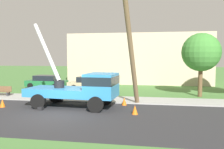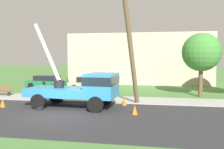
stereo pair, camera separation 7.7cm
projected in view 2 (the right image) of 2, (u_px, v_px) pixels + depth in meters
name	position (u px, v px, depth m)	size (l,w,h in m)	color
ground_plane	(101.00, 89.00, 25.72)	(120.00, 120.00, 0.00)	#477538
road_asphalt	(56.00, 115.00, 13.93)	(80.00, 8.08, 0.01)	#2B2B2D
sidewalk_strip	(83.00, 99.00, 19.22)	(80.00, 2.71, 0.10)	#9E9E99
utility_truck	(83.00, 87.00, 16.01)	(6.74, 3.24, 5.98)	#2D84C6
leaning_utility_pole	(130.00, 43.00, 15.46)	(1.14, 3.91, 8.48)	brown
traffic_cone_ahead	(135.00, 110.00, 14.11)	(0.36, 0.36, 0.56)	orange
traffic_cone_behind	(3.00, 103.00, 16.21)	(0.36, 0.36, 0.56)	orange
traffic_cone_curbside	(124.00, 101.00, 16.82)	(0.36, 0.36, 0.56)	orange
parked_sedan_green	(47.00, 82.00, 26.02)	(4.50, 2.19, 1.42)	#1E6638
parked_sedan_tan	(90.00, 83.00, 24.30)	(4.45, 2.10, 1.42)	tan
park_bench	(3.00, 91.00, 20.49)	(1.60, 0.45, 0.90)	brown
roadside_tree_near	(201.00, 52.00, 20.13)	(3.29, 3.29, 5.50)	brown
lowrise_building_backdrop	(140.00, 59.00, 31.55)	(18.00, 6.00, 6.40)	#C6B293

